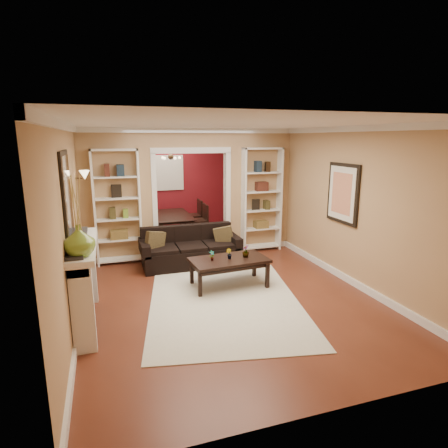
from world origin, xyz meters
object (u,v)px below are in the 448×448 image
object	(u,v)px
bookshelf_left	(117,208)
bookshelf_right	(261,200)
sofa	(190,247)
fireplace	(86,284)
coffee_table	(229,272)
dining_table	(173,226)

from	to	relation	value
bookshelf_left	bookshelf_right	world-z (taller)	same
sofa	fireplace	bearing A→B (deg)	-133.83
coffee_table	fireplace	world-z (taller)	fireplace
sofa	coffee_table	world-z (taller)	sofa
fireplace	bookshelf_right	bearing A→B (deg)	34.80
bookshelf_left	dining_table	world-z (taller)	bookshelf_left
bookshelf_left	coffee_table	bearing A→B (deg)	-46.99
bookshelf_left	bookshelf_right	xyz separation A→B (m)	(3.10, 0.00, 0.00)
bookshelf_right	fireplace	distance (m)	4.47
coffee_table	bookshelf_right	distance (m)	2.47
bookshelf_left	dining_table	distance (m)	2.37
bookshelf_left	sofa	bearing A→B (deg)	-23.54
sofa	fireplace	size ratio (longest dim) A/B	1.15
sofa	fireplace	xyz separation A→B (m)	(-1.87, -1.95, 0.20)
sofa	dining_table	xyz separation A→B (m)	(0.06, 2.29, -0.09)
bookshelf_left	fireplace	distance (m)	2.65
sofa	bookshelf_left	xyz separation A→B (m)	(-1.33, 0.58, 0.77)
fireplace	coffee_table	bearing A→B (deg)	16.86
bookshelf_right	bookshelf_left	bearing A→B (deg)	180.00
bookshelf_right	fireplace	bearing A→B (deg)	-145.20
bookshelf_right	dining_table	bearing A→B (deg)	134.92
coffee_table	bookshelf_right	world-z (taller)	bookshelf_right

